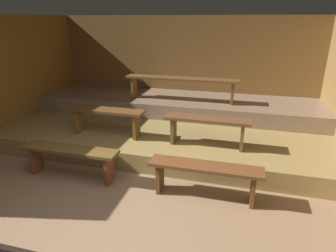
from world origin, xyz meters
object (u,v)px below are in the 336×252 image
(bench_lower_left, at_px, (106,115))
(bench_floor_right, at_px, (205,172))
(bench_floor_left, at_px, (70,155))
(bench_middle_center, at_px, (181,82))
(bench_lower_right, at_px, (207,124))

(bench_lower_left, bearing_deg, bench_floor_right, -27.57)
(bench_floor_left, bearing_deg, bench_middle_center, 65.76)
(bench_floor_left, xyz_separation_m, bench_middle_center, (1.09, 2.41, 0.63))
(bench_floor_right, xyz_separation_m, bench_lower_right, (-0.12, 0.96, 0.30))
(bench_floor_right, bearing_deg, bench_floor_left, 180.00)
(bench_lower_right, xyz_separation_m, bench_middle_center, (-0.75, 1.45, 0.33))
(bench_floor_left, distance_m, bench_lower_right, 2.09)
(bench_floor_right, xyz_separation_m, bench_middle_center, (-0.86, 2.41, 0.63))
(bench_floor_left, relative_size, bench_lower_left, 1.10)
(bench_floor_left, relative_size, bench_middle_center, 0.63)
(bench_floor_right, height_order, bench_middle_center, bench_middle_center)
(bench_lower_left, bearing_deg, bench_lower_right, 0.00)
(bench_lower_left, height_order, bench_lower_right, same)
(bench_middle_center, bearing_deg, bench_lower_right, -62.87)
(bench_floor_right, height_order, bench_lower_left, bench_lower_left)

